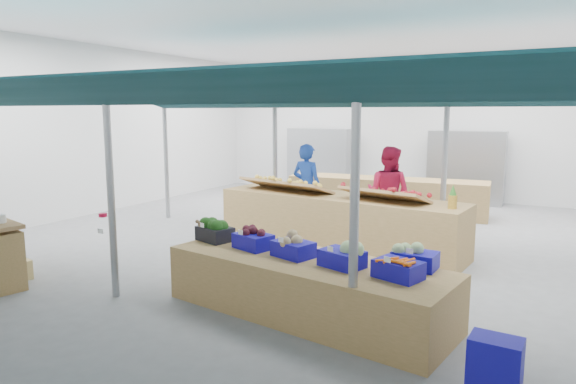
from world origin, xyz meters
name	(u,v)px	position (x,y,z in m)	size (l,w,h in m)	color
floor	(307,242)	(0.00, 0.00, 0.00)	(13.00, 13.00, 0.00)	slate
hall	(337,107)	(0.00, 1.44, 2.65)	(13.00, 13.00, 13.00)	silver
pole_grid	(301,159)	(0.75, -1.75, 1.81)	(10.00, 4.60, 3.00)	gray
awnings	(301,96)	(0.75, -1.75, 2.78)	(9.50, 7.08, 0.30)	#0B2B2F
back_shelving_left	(319,161)	(-2.50, 6.00, 1.00)	(2.00, 0.50, 2.00)	#B23F33
back_shelving_right	(466,168)	(2.00, 6.00, 1.00)	(2.00, 0.50, 2.00)	#B23F33
veg_counter	(306,287)	(1.62, -3.32, 0.36)	(3.70, 1.23, 0.72)	olive
fruit_counter	(338,222)	(0.75, -0.19, 0.50)	(4.70, 1.12, 1.01)	olive
far_counter	(386,196)	(0.47, 3.60, 0.44)	(4.94, 0.99, 0.89)	olive
crate_stack	(495,367)	(3.95, -4.21, 0.27)	(0.45, 0.32, 0.54)	#130D95
vendor_left	(307,187)	(-0.45, 0.91, 0.94)	(0.69, 0.45, 1.88)	navy
vendor_right	(388,194)	(1.35, 0.91, 0.94)	(0.91, 0.71, 1.88)	#AD153A
crate_broccoli	(215,230)	(0.05, -3.09, 0.88)	(0.58, 0.48, 0.35)	black
crate_beets	(253,239)	(0.76, -3.19, 0.85)	(0.58, 0.48, 0.29)	#130D95
crate_celeriac	(293,246)	(1.42, -3.29, 0.86)	(0.58, 0.48, 0.31)	#130D95
crate_cabbage	(342,254)	(2.13, -3.40, 0.88)	(0.58, 0.48, 0.35)	#130D95
crate_carrots	(398,268)	(2.84, -3.50, 0.83)	(0.58, 0.48, 0.29)	#130D95
sparrow	(200,224)	(-0.13, -3.19, 0.97)	(0.12, 0.09, 0.11)	brown
pole_ribbon	(103,217)	(-1.32, -3.88, 1.08)	(0.12, 0.12, 0.28)	red
apple_heap_yellow	(286,183)	(-0.37, -0.18, 1.17)	(2.00, 1.08, 0.27)	#997247
apple_heap_red	(384,192)	(1.68, -0.40, 1.17)	(1.61, 0.99, 0.27)	#997247
pineapple	(453,198)	(2.85, -0.52, 1.19)	(0.14, 0.14, 0.39)	#8C6019
crate_extra	(415,256)	(2.91, -3.05, 0.87)	(0.52, 0.41, 0.32)	#130D95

